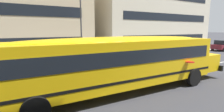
% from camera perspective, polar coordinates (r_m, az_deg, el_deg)
% --- Properties ---
extents(ground_plane, '(400.00, 400.00, 0.00)m').
position_cam_1_polar(ground_plane, '(10.69, -1.12, -8.79)').
color(ground_plane, '#38383D').
extents(sidewalk_far, '(120.00, 3.00, 0.01)m').
position_cam_1_polar(sidewalk_far, '(17.91, -13.32, -1.73)').
color(sidewalk_far, gray).
rests_on(sidewalk_far, ground_plane).
extents(lane_centreline, '(110.00, 0.16, 0.01)m').
position_cam_1_polar(lane_centreline, '(10.69, -1.12, -8.78)').
color(lane_centreline, silver).
rests_on(lane_centreline, ground_plane).
extents(school_bus, '(13.08, 3.21, 2.92)m').
position_cam_1_polar(school_bus, '(8.84, 4.45, -1.03)').
color(school_bus, yellow).
rests_on(school_bus, ground_plane).
extents(parked_car_teal_by_hydrant, '(3.92, 1.93, 1.64)m').
position_cam_1_polar(parked_car_teal_by_hydrant, '(22.49, 21.22, 2.21)').
color(parked_car_teal_by_hydrant, '#195B66').
rests_on(parked_car_teal_by_hydrant, ground_plane).
extents(parked_car_maroon_mid_block, '(3.96, 2.00, 1.64)m').
position_cam_1_polar(parked_car_maroon_mid_block, '(31.40, 33.71, 3.07)').
color(parked_car_maroon_mid_block, maroon).
rests_on(parked_car_maroon_mid_block, ground_plane).
extents(street_lamp, '(0.44, 0.44, 6.80)m').
position_cam_1_polar(street_lamp, '(17.21, -10.56, 12.34)').
color(street_lamp, '#38383D').
rests_on(street_lamp, ground_plane).
extents(apartment_block_far_centre, '(20.34, 11.09, 13.30)m').
position_cam_1_polar(apartment_block_far_centre, '(31.77, 11.60, 14.94)').
color(apartment_block_far_centre, beige).
rests_on(apartment_block_far_centre, ground_plane).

